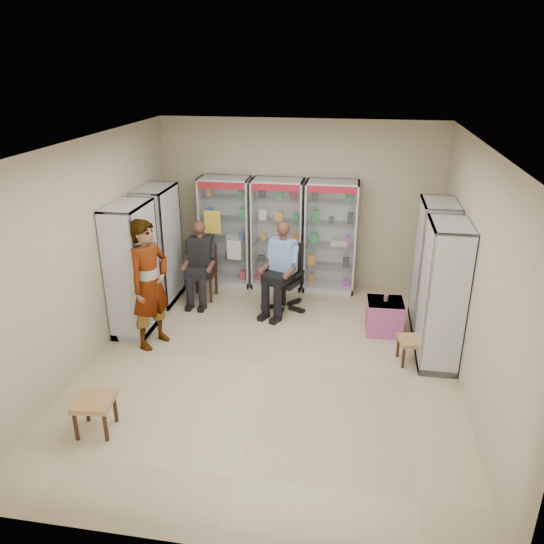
% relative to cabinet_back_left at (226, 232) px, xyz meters
% --- Properties ---
extents(floor, '(6.00, 6.00, 0.00)m').
position_rel_cabinet_back_left_xyz_m(floor, '(1.30, -2.73, -1.00)').
color(floor, tan).
rests_on(floor, ground).
extents(room_shell, '(5.02, 6.02, 3.01)m').
position_rel_cabinet_back_left_xyz_m(room_shell, '(1.30, -2.73, 0.97)').
color(room_shell, tan).
rests_on(room_shell, ground).
extents(cabinet_back_left, '(0.90, 0.50, 2.00)m').
position_rel_cabinet_back_left_xyz_m(cabinet_back_left, '(0.00, 0.00, 0.00)').
color(cabinet_back_left, '#B6B8BE').
rests_on(cabinet_back_left, floor).
extents(cabinet_back_mid, '(0.90, 0.50, 2.00)m').
position_rel_cabinet_back_left_xyz_m(cabinet_back_mid, '(0.95, 0.00, 0.00)').
color(cabinet_back_mid, '#9D9EA3').
rests_on(cabinet_back_mid, floor).
extents(cabinet_back_right, '(0.90, 0.50, 2.00)m').
position_rel_cabinet_back_left_xyz_m(cabinet_back_right, '(1.90, 0.00, 0.00)').
color(cabinet_back_right, '#A6A9AD').
rests_on(cabinet_back_right, floor).
extents(cabinet_right_far, '(0.90, 0.50, 2.00)m').
position_rel_cabinet_back_left_xyz_m(cabinet_right_far, '(3.53, -1.13, 0.00)').
color(cabinet_right_far, '#A9ACB0').
rests_on(cabinet_right_far, floor).
extents(cabinet_right_near, '(0.90, 0.50, 2.00)m').
position_rel_cabinet_back_left_xyz_m(cabinet_right_near, '(3.53, -2.23, 0.00)').
color(cabinet_right_near, '#A5A6AC').
rests_on(cabinet_right_near, floor).
extents(cabinet_left_far, '(0.90, 0.50, 2.00)m').
position_rel_cabinet_back_left_xyz_m(cabinet_left_far, '(-0.93, -0.93, 0.00)').
color(cabinet_left_far, '#B9BBC1').
rests_on(cabinet_left_far, floor).
extents(cabinet_left_near, '(0.90, 0.50, 2.00)m').
position_rel_cabinet_back_left_xyz_m(cabinet_left_near, '(-0.93, -2.03, 0.00)').
color(cabinet_left_near, '#A4A7AB').
rests_on(cabinet_left_near, floor).
extents(wooden_chair, '(0.42, 0.42, 0.94)m').
position_rel_cabinet_back_left_xyz_m(wooden_chair, '(-0.25, -0.73, -0.53)').
color(wooden_chair, black).
rests_on(wooden_chair, floor).
extents(seated_customer, '(0.44, 0.60, 1.34)m').
position_rel_cabinet_back_left_xyz_m(seated_customer, '(-0.25, -0.78, -0.33)').
color(seated_customer, black).
rests_on(seated_customer, floor).
extents(office_chair, '(0.80, 0.80, 1.14)m').
position_rel_cabinet_back_left_xyz_m(office_chair, '(1.21, -0.94, -0.43)').
color(office_chair, black).
rests_on(office_chair, floor).
extents(seated_shopkeeper, '(0.68, 0.79, 1.45)m').
position_rel_cabinet_back_left_xyz_m(seated_shopkeeper, '(1.21, -0.99, -0.28)').
color(seated_shopkeeper, '#76B1E9').
rests_on(seated_shopkeeper, floor).
extents(pink_trunk, '(0.56, 0.54, 0.52)m').
position_rel_cabinet_back_left_xyz_m(pink_trunk, '(2.85, -1.49, -0.74)').
color(pink_trunk, '#A54287').
rests_on(pink_trunk, floor).
extents(tea_glass, '(0.07, 0.07, 0.09)m').
position_rel_cabinet_back_left_xyz_m(tea_glass, '(2.85, -1.47, -0.44)').
color(tea_glass, '#592307').
rests_on(tea_glass, pink_trunk).
extents(woven_stool_a, '(0.43, 0.43, 0.37)m').
position_rel_cabinet_back_left_xyz_m(woven_stool_a, '(3.20, -2.33, -0.82)').
color(woven_stool_a, tan).
rests_on(woven_stool_a, floor).
extents(woven_stool_b, '(0.46, 0.46, 0.42)m').
position_rel_cabinet_back_left_xyz_m(woven_stool_b, '(-0.42, -4.43, -0.79)').
color(woven_stool_b, '#A47C45').
rests_on(woven_stool_b, floor).
extents(standing_man, '(0.70, 0.82, 1.91)m').
position_rel_cabinet_back_left_xyz_m(standing_man, '(-0.51, -2.43, -0.04)').
color(standing_man, gray).
rests_on(standing_man, floor).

